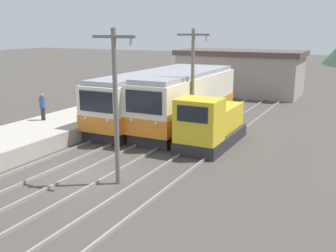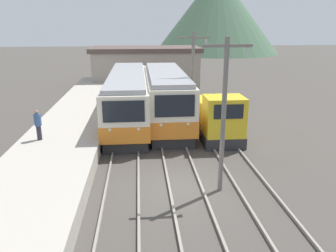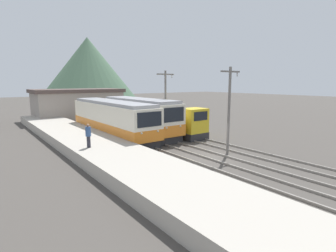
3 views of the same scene
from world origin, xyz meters
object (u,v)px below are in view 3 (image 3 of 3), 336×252
(commuter_train_center, at_px, (140,118))
(catenary_mast_mid, at_px, (166,101))
(shunting_locomotive, at_px, (182,125))
(catenary_mast_near, at_px, (229,107))
(person_on_platform, at_px, (88,135))
(commuter_train_left, at_px, (112,120))

(commuter_train_center, height_order, catenary_mast_mid, catenary_mast_mid)
(shunting_locomotive, bearing_deg, catenary_mast_mid, 150.60)
(catenary_mast_near, relative_size, person_on_platform, 3.86)
(commuter_train_left, height_order, catenary_mast_mid, catenary_mast_mid)
(commuter_train_center, relative_size, catenary_mast_near, 1.76)
(commuter_train_center, relative_size, shunting_locomotive, 1.95)
(commuter_train_center, xyz_separation_m, catenary_mast_near, (1.51, -10.54, 1.84))
(commuter_train_center, distance_m, catenary_mast_near, 10.81)
(shunting_locomotive, bearing_deg, commuter_train_left, 145.35)
(commuter_train_left, height_order, shunting_locomotive, commuter_train_left)
(catenary_mast_near, distance_m, person_on_platform, 10.46)
(commuter_train_left, height_order, person_on_platform, commuter_train_left)
(catenary_mast_near, bearing_deg, commuter_train_center, 98.14)
(commuter_train_left, relative_size, person_on_platform, 8.17)
(commuter_train_left, relative_size, catenary_mast_near, 2.11)
(catenary_mast_near, height_order, catenary_mast_mid, same)
(commuter_train_center, bearing_deg, commuter_train_left, 167.21)
(catenary_mast_mid, bearing_deg, commuter_train_center, 120.77)
(catenary_mast_near, xyz_separation_m, catenary_mast_mid, (0.00, 8.01, 0.00))
(commuter_train_left, distance_m, catenary_mast_mid, 5.68)
(commuter_train_center, xyz_separation_m, shunting_locomotive, (3.00, -3.37, -0.56))
(shunting_locomotive, height_order, catenary_mast_mid, catenary_mast_mid)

